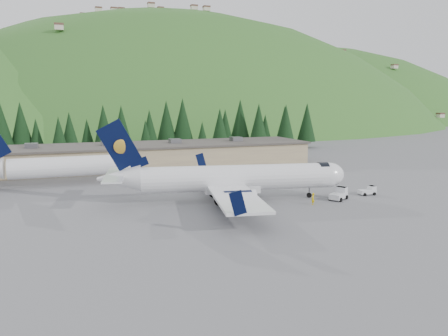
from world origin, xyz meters
TOP-DOWN VIEW (x-y plane):
  - ground at (0.00, 0.00)m, footprint 600.00×600.00m
  - airliner at (-1.06, 0.20)m, footprint 36.79×34.73m
  - second_airliner at (-24.92, 22.00)m, footprint 27.50×11.00m
  - baggage_tug_a at (14.47, -4.68)m, footprint 3.70×3.23m
  - baggage_tug_b at (20.74, -3.51)m, footprint 2.67×1.67m
  - terminal_building at (-5.01, 38.00)m, footprint 71.00×17.00m
  - ramp_worker at (8.93, -6.25)m, footprint 0.73×0.72m
  - tree_line at (-7.50, 61.41)m, footprint 114.59×18.77m
  - hills at (53.34, 207.38)m, footprint 614.00×330.00m

SIDE VIEW (x-z plane):
  - hills at x=53.34m, z-range -232.80..67.20m
  - ground at x=0.00m, z-range 0.00..0.00m
  - baggage_tug_b at x=20.74m, z-range -0.07..1.33m
  - baggage_tug_a at x=14.47m, z-range -0.09..1.68m
  - ramp_worker at x=8.93m, z-range 0.00..1.70m
  - terminal_building at x=-5.01m, z-range -0.43..5.67m
  - airliner at x=-1.06m, z-range -2.86..9.39m
  - second_airliner at x=-24.92m, z-range -1.70..8.35m
  - tree_line at x=-7.50m, z-range 0.75..14.95m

